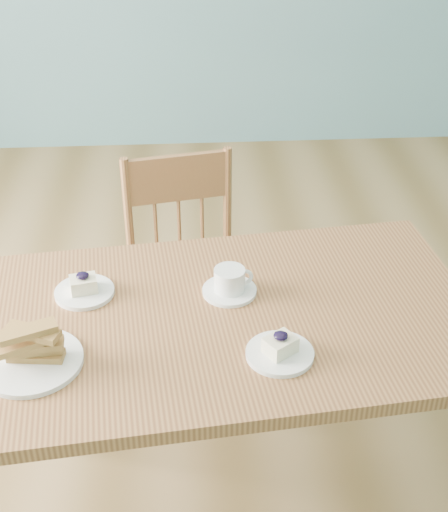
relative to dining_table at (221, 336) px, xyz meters
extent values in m
cube|color=olive|center=(-0.15, 0.21, -0.65)|extent=(5.00, 5.00, 0.01)
cube|color=#9E6A3C|center=(0.00, 0.00, 0.05)|extent=(1.40, 0.90, 0.04)
cylinder|color=#9E6A3C|center=(-0.64, 0.26, -0.30)|extent=(0.05, 0.05, 0.67)
cylinder|color=#9E6A3C|center=(0.57, 0.39, -0.30)|extent=(0.05, 0.05, 0.67)
cube|color=#9E6A3C|center=(-0.08, 0.55, -0.25)|extent=(0.45, 0.43, 0.04)
cylinder|color=#9E6A3C|center=(-0.21, 0.36, -0.45)|extent=(0.03, 0.03, 0.38)
cylinder|color=#9E6A3C|center=(0.12, 0.42, -0.45)|extent=(0.03, 0.03, 0.38)
cylinder|color=#9E6A3C|center=(-0.27, 0.67, -0.45)|extent=(0.03, 0.03, 0.38)
cylinder|color=#9E6A3C|center=(0.06, 0.73, -0.45)|extent=(0.03, 0.03, 0.38)
cylinder|color=#9E6A3C|center=(-0.28, 0.68, -0.01)|extent=(0.03, 0.03, 0.43)
cylinder|color=#9E6A3C|center=(0.07, 0.74, -0.01)|extent=(0.03, 0.03, 0.43)
cube|color=#9E6A3C|center=(-0.11, 0.71, 0.11)|extent=(0.33, 0.08, 0.17)
cylinder|color=#9E6A3C|center=(-0.19, 0.69, -0.10)|extent=(0.01, 0.01, 0.26)
cylinder|color=#9E6A3C|center=(-0.11, 0.71, -0.10)|extent=(0.01, 0.01, 0.26)
cylinder|color=#9E6A3C|center=(-0.02, 0.72, -0.10)|extent=(0.01, 0.01, 0.26)
cylinder|color=white|center=(0.13, -0.17, 0.08)|extent=(0.16, 0.16, 0.01)
cube|color=#F7E8BD|center=(0.13, -0.17, 0.10)|extent=(0.09, 0.09, 0.04)
ellipsoid|color=black|center=(0.13, -0.17, 0.13)|extent=(0.03, 0.03, 0.02)
sphere|color=black|center=(0.14, -0.17, 0.13)|extent=(0.01, 0.01, 0.01)
sphere|color=black|center=(0.12, -0.16, 0.13)|extent=(0.01, 0.01, 0.01)
sphere|color=black|center=(0.13, -0.18, 0.13)|extent=(0.01, 0.01, 0.01)
cylinder|color=white|center=(-0.36, 0.11, 0.08)|extent=(0.16, 0.16, 0.01)
cube|color=#F7E8BD|center=(-0.36, 0.11, 0.10)|extent=(0.08, 0.07, 0.04)
ellipsoid|color=black|center=(-0.36, 0.11, 0.13)|extent=(0.03, 0.03, 0.02)
sphere|color=black|center=(-0.35, 0.12, 0.13)|extent=(0.01, 0.01, 0.01)
sphere|color=black|center=(-0.37, 0.12, 0.13)|extent=(0.01, 0.01, 0.01)
sphere|color=black|center=(-0.36, 0.10, 0.13)|extent=(0.01, 0.01, 0.01)
cylinder|color=white|center=(0.03, 0.10, 0.08)|extent=(0.15, 0.15, 0.01)
cylinder|color=white|center=(0.03, 0.10, 0.11)|extent=(0.10, 0.10, 0.06)
cylinder|color=brown|center=(0.03, 0.10, 0.14)|extent=(0.07, 0.07, 0.00)
torus|color=white|center=(0.07, 0.10, 0.11)|extent=(0.05, 0.02, 0.05)
cylinder|color=white|center=(-0.46, -0.16, 0.08)|extent=(0.24, 0.24, 0.01)
camera|label=1|loc=(-0.09, -1.46, 1.19)|focal=50.00mm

